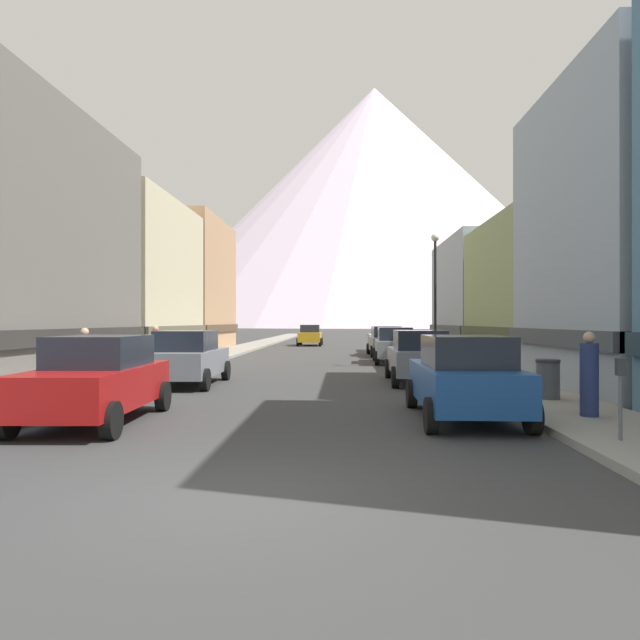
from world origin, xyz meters
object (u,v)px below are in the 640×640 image
Objects in this scene: pedestrian_0 at (85,360)px; pedestrian_2 at (156,349)px; car_right_3 at (386,341)px; pedestrian_1 at (589,377)px; streetlamp_right at (435,279)px; car_left_1 at (188,358)px; car_right_0 at (464,377)px; car_right_1 at (419,356)px; car_left_0 at (97,379)px; trash_bin_right at (548,379)px; car_driving_0 at (310,335)px; parking_meter_near at (620,387)px; potted_plant_0 at (155,353)px; car_right_2 at (394,345)px; potted_plant_1 at (116,356)px.

pedestrian_0 is 6.39m from pedestrian_2.
car_right_3 is at bearing 61.77° from pedestrian_0.
streetlamp_right is at bearing 93.64° from pedestrian_1.
car_left_1 is 2.57× the size of pedestrian_1.
car_right_1 is (-0.00, 7.39, 0.00)m from car_right_0.
car_left_0 reaches higher than trash_bin_right.
streetlamp_right reaches higher than car_driving_0.
pedestrian_2 is at bearing -164.51° from streetlamp_right.
parking_meter_near is at bearing -79.11° from car_right_1.
trash_bin_right is (7.95, -35.20, -0.26)m from car_driving_0.
car_right_0 is 4.45× the size of potted_plant_0.
parking_meter_near is (1.95, -19.54, 0.11)m from car_right_2.
car_driving_0 is (2.20, 38.19, 0.00)m from car_left_0.
trash_bin_right is at bearing -37.91° from potted_plant_0.
potted_plant_0 is at bearing 116.54° from car_left_1.
streetlamp_right is at bearing 94.99° from trash_bin_right.
car_right_2 is (-0.00, 16.79, 0.00)m from car_right_0.
car_driving_0 is at bearing 98.18° from car_right_0.
car_left_0 is 6.99m from car_left_1.
potted_plant_1 is at bearing 109.45° from car_left_0.
car_right_3 is 3.35× the size of parking_meter_near.
car_left_0 and car_right_1 have the same top height.
pedestrian_1 reaches higher than car_driving_0.
car_driving_0 reaches higher than trash_bin_right.
pedestrian_0 is at bearing 157.32° from car_right_0.
streetlamp_right is (-1.00, 11.46, 3.34)m from trash_bin_right.
pedestrian_0 is (-12.00, 6.95, -0.05)m from parking_meter_near.
pedestrian_0 reaches higher than car_left_0.
pedestrian_0 is (-2.45, -2.14, 0.06)m from car_left_1.
car_right_3 is at bearing 89.97° from car_right_2.
pedestrian_1 is (13.25, -8.74, 0.14)m from potted_plant_1.
potted_plant_1 is (-10.80, 1.01, -0.09)m from car_right_1.
car_right_3 is at bearing 72.12° from car_left_0.
car_driving_0 is 40.95m from parking_meter_near.
trash_bin_right is at bearing 83.28° from parking_meter_near.
car_right_0 is 3.37m from parking_meter_near.
streetlamp_right reaches higher than pedestrian_2.
car_driving_0 is at bearing 80.21° from pedestrian_2.
pedestrian_1 is at bearing -86.36° from streetlamp_right.
trash_bin_right is 0.88× the size of potted_plant_1.
potted_plant_0 is 4.34m from potted_plant_1.
car_left_0 is 5.43m from pedestrian_0.
car_right_3 is 20.74m from trash_bin_right.
car_right_1 is 4.46× the size of potted_plant_0.
car_right_1 reaches higher than potted_plant_1.
car_right_1 is 9.40m from car_right_2.
potted_plant_1 is (-10.80, -8.39, -0.09)m from car_right_2.
potted_plant_1 is (-13.35, 6.06, 0.17)m from trash_bin_right.
pedestrian_1 is at bearing -92.14° from trash_bin_right.
car_left_0 is at bearing -178.20° from pedestrian_1.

